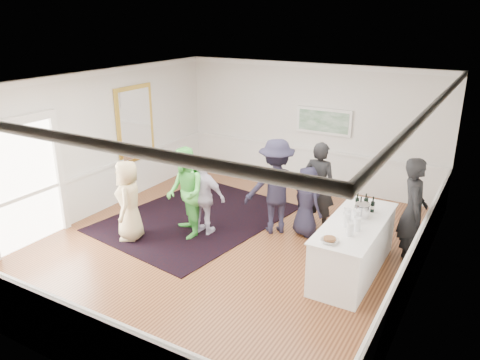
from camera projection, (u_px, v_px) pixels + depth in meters
The scene contains 23 objects.
floor at pixel (229, 244), 9.32m from camera, with size 8.00×8.00×0.00m, color brown.
ceiling at pixel (228, 82), 8.24m from camera, with size 7.00×8.00×0.02m, color white.
wall_left at pixel (95, 144), 10.43m from camera, with size 0.02×8.00×3.20m, color white.
wall_right at pixel (424, 204), 7.13m from camera, with size 0.02×8.00×3.20m, color white.
wall_back at pixel (309, 126), 12.04m from camera, with size 7.00×0.02×3.20m, color white.
wall_front at pixel (53, 260), 5.52m from camera, with size 7.00×0.02×3.20m, color white.
wainscoting at pixel (229, 221), 9.15m from camera, with size 7.00×8.00×1.00m, color white, non-canonical shape.
mirror at pixel (135, 124), 11.39m from camera, with size 0.05×1.25×1.85m.
doorway at pixel (23, 176), 8.91m from camera, with size 0.10×1.78×2.56m.
landscape_painting at pixel (324, 121), 11.75m from camera, with size 1.44×0.06×0.66m.
area_rug at pixel (196, 218), 10.49m from camera, with size 3.09×4.06×0.02m, color black.
serving_table at pixel (354, 247), 8.18m from camera, with size 0.91×2.40×0.97m.
bartender at pixel (413, 212), 8.34m from camera, with size 0.73×0.48×2.01m, color black.
guest_tan at pixel (129, 201), 9.30m from camera, with size 0.81×0.53×1.65m, color tan.
guest_green at pixel (185, 193), 9.40m from camera, with size 0.91×0.71×1.87m, color #56D053.
guest_lilac at pixel (204, 197), 9.52m from camera, with size 0.97×0.40×1.65m, color silver.
guest_dark_a at pixel (276, 187), 9.57m from camera, with size 1.29×0.74×2.00m, color black.
guest_dark_b at pixel (319, 186), 9.69m from camera, with size 0.70×0.46×1.91m, color black.
guest_navy at pixel (307, 201), 9.50m from camera, with size 0.72×0.47×1.47m, color black.
wine_bottles at pixel (365, 203), 8.42m from camera, with size 0.37×0.28×0.31m.
juice_pitchers at pixel (352, 220), 7.78m from camera, with size 0.37×0.65×0.24m.
ice_bucket at pixel (362, 211), 8.17m from camera, with size 0.26×0.26×0.24m, color silver.
nut_bowl at pixel (330, 240), 7.29m from camera, with size 0.28×0.28×0.08m.
Camera 1 is at (4.35, -7.11, 4.35)m, focal length 35.00 mm.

